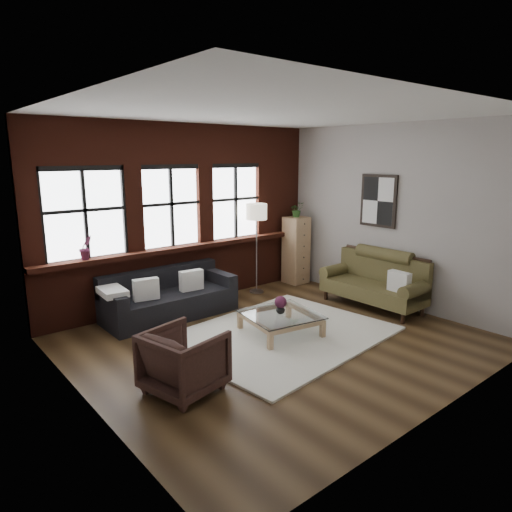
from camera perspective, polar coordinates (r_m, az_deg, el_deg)
floor at (r=6.79m, az=2.63°, el=-10.48°), size 5.50×5.50×0.00m
ceiling at (r=6.28m, az=2.93°, el=17.49°), size 5.50×5.50×0.00m
wall_back at (r=8.34m, az=-8.93°, el=5.09°), size 5.50×0.00×5.50m
wall_front at (r=4.84m, az=23.14°, el=-1.04°), size 5.50×0.00×5.50m
wall_left at (r=4.96m, az=-21.42°, el=-0.59°), size 0.00×5.00×5.00m
wall_right at (r=8.43m, az=16.76°, el=4.79°), size 0.00×5.00×5.00m
brick_backwall at (r=8.29m, az=-8.72°, el=5.05°), size 5.50×0.12×3.20m
sill_ledge at (r=8.30m, az=-8.27°, el=1.16°), size 5.50×0.30×0.08m
window_left at (r=7.52m, az=-20.64°, el=4.81°), size 1.38×0.10×1.50m
window_mid at (r=8.13m, az=-10.61°, el=5.91°), size 1.38×0.10×1.50m
window_right at (r=8.89m, az=-2.67°, el=6.65°), size 1.38×0.10×1.50m
wall_poster at (r=8.55m, az=15.08°, el=6.68°), size 0.05×0.74×0.94m
shag_rug at (r=6.97m, az=3.23°, el=-9.75°), size 3.33×2.74×0.03m
dark_sofa at (r=7.75m, az=-10.73°, el=-4.66°), size 2.19×0.89×0.79m
pillow_a at (r=7.40m, az=-13.59°, el=-4.06°), size 0.42×0.22×0.34m
pillow_b at (r=7.79m, az=-8.09°, el=-3.02°), size 0.41×0.17×0.34m
vintage_settee at (r=8.29m, az=14.38°, el=-2.92°), size 0.84×1.89×1.01m
pillow_settee at (r=7.89m, az=17.46°, el=-3.09°), size 0.16×0.39×0.34m
armchair at (r=5.37m, az=-8.99°, el=-12.84°), size 0.96×0.94×0.73m
coffee_table at (r=6.95m, az=3.06°, el=-8.51°), size 1.18×1.18×0.34m
vase at (r=6.87m, az=3.08°, el=-6.63°), size 0.16×0.16×0.14m
flowers at (r=6.83m, az=3.09°, el=-5.77°), size 0.18×0.18×0.18m
drawer_chest at (r=9.63m, az=5.02°, el=0.74°), size 0.43×0.43×1.40m
potted_plant_top at (r=9.49m, az=5.11°, el=5.80°), size 0.35×0.33×0.31m
floor_lamp at (r=8.84m, az=0.07°, el=1.38°), size 0.40×0.40×1.90m
sill_plant at (r=7.46m, az=-20.51°, el=0.99°), size 0.23×0.20×0.37m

